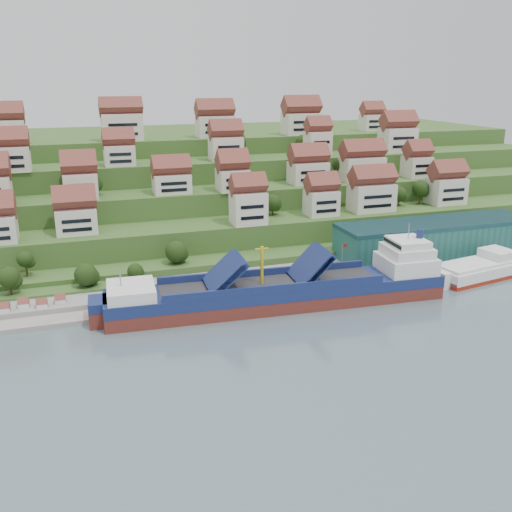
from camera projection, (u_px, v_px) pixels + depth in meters
name	position (u px, v px, depth m)	size (l,w,h in m)	color
ground	(293.00, 302.00, 139.68)	(300.00, 300.00, 0.00)	slate
quay	(340.00, 270.00, 158.89)	(180.00, 14.00, 2.20)	gray
pebble_beach	(43.00, 311.00, 133.06)	(45.00, 20.00, 1.00)	gray
hillside	(198.00, 185.00, 230.17)	(260.00, 128.00, 31.00)	#2D4C1E
hillside_village	(235.00, 165.00, 188.81)	(158.13, 64.76, 29.27)	silver
hillside_trees	(214.00, 192.00, 175.79)	(139.29, 62.53, 32.15)	#213A13
warehouse	(436.00, 237.00, 168.42)	(60.00, 15.00, 10.00)	#215B53
flagpole	(343.00, 256.00, 152.05)	(1.28, 0.16, 8.00)	gray
beach_huts	(33.00, 307.00, 130.85)	(14.40, 3.70, 2.20)	white
cargo_ship	(288.00, 291.00, 136.87)	(82.01, 17.68, 18.09)	maroon
second_ship	(480.00, 269.00, 155.61)	(28.09, 14.47, 7.76)	maroon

